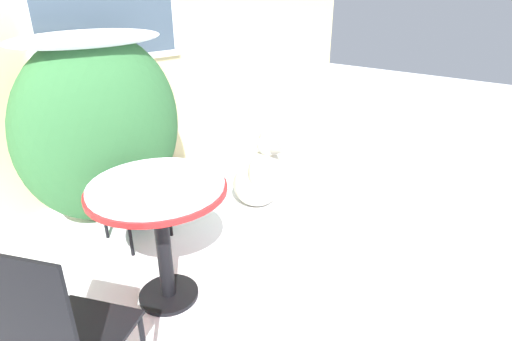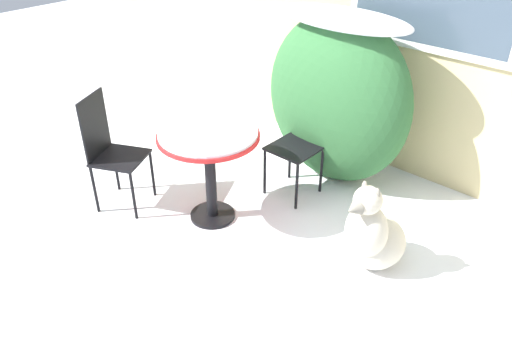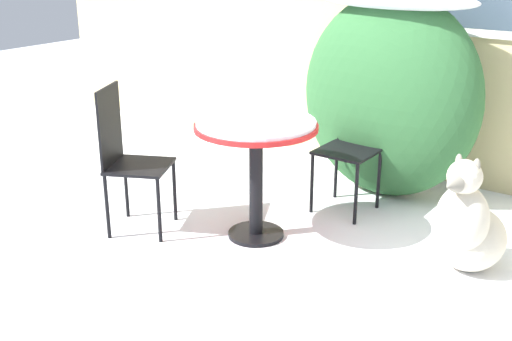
% 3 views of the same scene
% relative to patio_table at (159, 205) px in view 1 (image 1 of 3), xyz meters
% --- Properties ---
extents(ground_plane, '(16.00, 16.00, 0.00)m').
position_rel_patio_table_xyz_m(ground_plane, '(0.39, -0.52, -0.63)').
color(ground_plane, white).
extents(house_wall, '(8.00, 0.10, 2.83)m').
position_rel_patio_table_xyz_m(house_wall, '(0.42, 1.68, 0.80)').
color(house_wall, '#D1BC84').
rests_on(house_wall, ground_plane).
extents(shrub_left, '(1.32, 0.66, 1.46)m').
position_rel_patio_table_xyz_m(shrub_left, '(0.33, 1.15, 0.14)').
color(shrub_left, '#2D6033').
rests_on(shrub_left, ground_plane).
extents(patio_table, '(0.75, 0.75, 0.76)m').
position_rel_patio_table_xyz_m(patio_table, '(0.00, 0.00, 0.00)').
color(patio_table, black).
rests_on(patio_table, ground_plane).
extents(patio_chair_near_table, '(0.37, 0.37, 0.94)m').
position_rel_patio_table_xyz_m(patio_chair_near_table, '(0.26, 0.77, -0.12)').
color(patio_chair_near_table, black).
rests_on(patio_chair_near_table, ground_plane).
extents(patio_chair_far_side, '(0.50, 0.50, 0.94)m').
position_rel_patio_table_xyz_m(patio_chair_far_side, '(-0.73, -0.38, -0.12)').
color(patio_chair_far_side, black).
rests_on(patio_chair_far_side, ground_plane).
extents(dog, '(0.46, 0.63, 0.71)m').
position_rel_patio_table_xyz_m(dog, '(1.22, 0.33, -0.36)').
color(dog, beige).
rests_on(dog, ground_plane).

